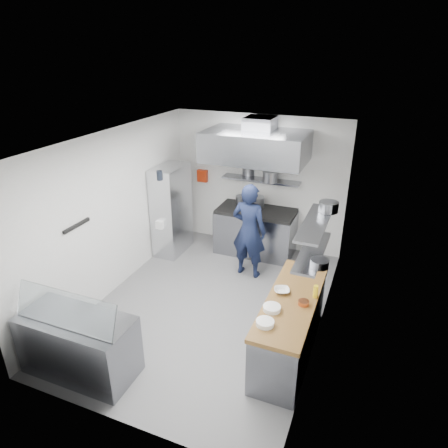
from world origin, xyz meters
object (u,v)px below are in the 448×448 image
at_px(gas_range, 255,232).
at_px(display_case, 79,345).
at_px(chef, 249,231).
at_px(wire_rack, 172,210).

relative_size(gas_range, display_case, 1.07).
xyz_separation_m(gas_range, chef, (0.15, -0.90, 0.45)).
distance_m(gas_range, chef, 1.02).
relative_size(gas_range, wire_rack, 0.86).
bearing_deg(wire_rack, chef, -9.93).
xyz_separation_m(gas_range, wire_rack, (-1.63, -0.59, 0.48)).
bearing_deg(chef, display_case, 73.71).
bearing_deg(gas_range, wire_rack, -160.20).
height_order(chef, display_case, chef).
bearing_deg(display_case, chef, 68.64).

